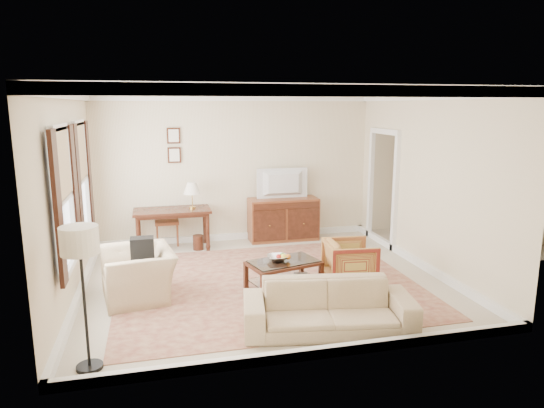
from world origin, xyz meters
name	(u,v)px	position (x,y,z in m)	size (l,w,h in m)	color
room_shell	(264,120)	(0.00, 0.00, 2.47)	(5.51, 5.01, 2.91)	beige
annex_bedroom	(470,225)	(4.49, 1.15, 0.34)	(3.00, 2.70, 2.90)	beige
window_front	(64,199)	(-2.70, -0.70, 1.55)	(0.12, 1.56, 1.80)	#CCB284
window_rear	(81,180)	(-2.70, 0.90, 1.55)	(0.12, 1.56, 1.80)	#CCB284
doorway	(382,190)	(2.71, 1.50, 1.08)	(0.10, 1.12, 2.25)	white
rug	(267,284)	(0.01, -0.18, 0.01)	(4.46, 3.82, 0.01)	maroon
writing_desk	(172,215)	(-1.31, 2.05, 0.66)	(1.42, 0.71, 0.77)	#4C2315
desk_chair	(167,218)	(-1.41, 2.40, 0.53)	(0.45, 0.45, 1.05)	brown
desk_lamp	(192,195)	(-0.92, 2.05, 1.02)	(0.32, 0.32, 0.50)	silver
framed_prints	(174,145)	(-1.21, 2.47, 1.94)	(0.25, 0.04, 0.68)	#4C2315
sideboard	(283,219)	(0.90, 2.20, 0.43)	(1.39, 0.53, 0.86)	brown
tv	(284,174)	(0.90, 2.18, 1.35)	(0.99, 0.57, 0.13)	black
coffee_table	(284,268)	(0.20, -0.43, 0.33)	(1.15, 0.85, 0.44)	#4C2315
fruit_bowl	(277,257)	(0.12, -0.38, 0.49)	(0.42, 0.42, 0.10)	silver
book_a	(277,280)	(0.08, -0.48, 0.17)	(0.28, 0.04, 0.38)	brown
book_b	(294,276)	(0.38, -0.37, 0.17)	(0.28, 0.03, 0.38)	brown
striped_armchair	(350,260)	(1.25, -0.43, 0.37)	(0.72, 0.67, 0.74)	maroon
club_armchair	(138,266)	(-1.88, -0.26, 0.47)	(1.08, 0.70, 0.94)	#CFAE8B
backpack	(142,249)	(-1.81, -0.27, 0.72)	(0.32, 0.22, 0.40)	black
sofa	(329,299)	(0.37, -1.86, 0.40)	(2.04, 0.60, 0.80)	#CFAE8B
floor_lamp	(80,251)	(-2.34, -2.10, 1.27)	(0.38, 0.38, 1.53)	black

